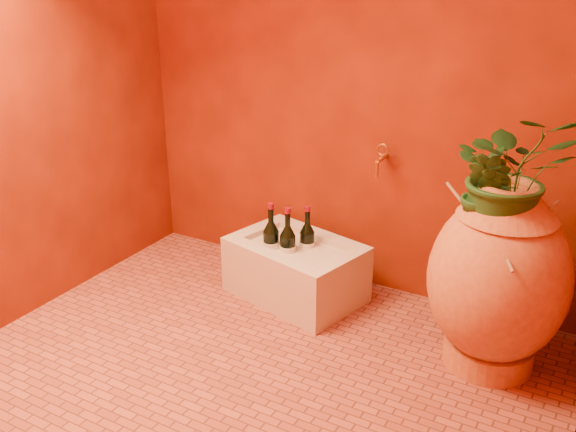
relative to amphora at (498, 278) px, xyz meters
The scene contains 11 objects.
floor 1.11m from the amphora, 145.97° to the right, with size 2.50×2.50×0.00m, color brown.
wall_back 1.26m from the amphora, 153.38° to the left, with size 2.50×0.02×2.50m, color #521404.
wall_left 2.33m from the amphora, 164.71° to the right, with size 0.02×2.00×2.50m, color #521404.
amphora is the anchor object (origin of this frame).
stone_basin 1.06m from the amphora, behind, with size 0.74×0.60×0.31m.
wine_bottle_a 1.05m from the amphora, behind, with size 0.08×0.08×0.34m.
wine_bottle_b 1.14m from the amphora, behind, with size 0.08×0.08×0.35m.
wine_bottle_c 1.00m from the amphora, behind, with size 0.08×0.08×0.33m.
wall_tap 0.83m from the amphora, 152.80° to the left, with size 0.06×0.14×0.15m.
plant_main 0.46m from the amphora, 138.37° to the right, with size 0.46×0.40×0.51m, color #18451B.
plant_side 0.39m from the amphora, 142.11° to the right, with size 0.20×0.16×0.37m, color #18451B.
Camera 1 is at (1.25, -1.92, 1.68)m, focal length 40.00 mm.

